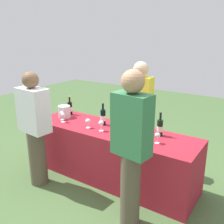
% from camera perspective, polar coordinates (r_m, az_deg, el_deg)
% --- Properties ---
extents(ground_plane, '(12.00, 12.00, 0.00)m').
position_cam_1_polar(ground_plane, '(3.89, 0.00, -14.32)').
color(ground_plane, '#476638').
extents(tasting_table, '(2.42, 0.71, 0.76)m').
position_cam_1_polar(tasting_table, '(3.71, 0.00, -9.32)').
color(tasting_table, maroon).
rests_on(tasting_table, ground_plane).
extents(wine_bottle_0, '(0.07, 0.07, 0.31)m').
position_cam_1_polar(wine_bottle_0, '(4.22, -9.33, 0.88)').
color(wine_bottle_0, black).
rests_on(wine_bottle_0, tasting_table).
extents(wine_bottle_1, '(0.08, 0.08, 0.32)m').
position_cam_1_polar(wine_bottle_1, '(3.70, -2.00, -1.12)').
color(wine_bottle_1, black).
rests_on(wine_bottle_1, tasting_table).
extents(wine_bottle_2, '(0.08, 0.08, 0.31)m').
position_cam_1_polar(wine_bottle_2, '(3.61, 0.52, -1.65)').
color(wine_bottle_2, black).
rests_on(wine_bottle_2, tasting_table).
extents(wine_bottle_3, '(0.07, 0.07, 0.32)m').
position_cam_1_polar(wine_bottle_3, '(3.46, 4.42, -2.54)').
color(wine_bottle_3, black).
rests_on(wine_bottle_3, tasting_table).
extents(wine_bottle_4, '(0.07, 0.07, 0.32)m').
position_cam_1_polar(wine_bottle_4, '(3.45, 6.26, -2.66)').
color(wine_bottle_4, black).
rests_on(wine_bottle_4, tasting_table).
extents(wine_bottle_5, '(0.08, 0.08, 0.31)m').
position_cam_1_polar(wine_bottle_5, '(3.36, 10.59, -3.41)').
color(wine_bottle_5, black).
rests_on(wine_bottle_5, tasting_table).
extents(wine_glass_0, '(0.07, 0.07, 0.14)m').
position_cam_1_polar(wine_glass_0, '(3.97, -11.09, -0.36)').
color(wine_glass_0, silver).
rests_on(wine_glass_0, tasting_table).
extents(wine_glass_1, '(0.07, 0.07, 0.15)m').
position_cam_1_polar(wine_glass_1, '(3.87, -10.88, -0.74)').
color(wine_glass_1, silver).
rests_on(wine_glass_1, tasting_table).
extents(wine_glass_2, '(0.07, 0.07, 0.14)m').
position_cam_1_polar(wine_glass_2, '(3.59, -5.38, -2.11)').
color(wine_glass_2, silver).
rests_on(wine_glass_2, tasting_table).
extents(wine_glass_3, '(0.07, 0.07, 0.15)m').
position_cam_1_polar(wine_glass_3, '(3.47, -2.43, -2.55)').
color(wine_glass_3, silver).
rests_on(wine_glass_3, tasting_table).
extents(wine_glass_4, '(0.07, 0.07, 0.14)m').
position_cam_1_polar(wine_glass_4, '(3.18, 5.06, -4.58)').
color(wine_glass_4, silver).
rests_on(wine_glass_4, tasting_table).
extents(wine_glass_5, '(0.07, 0.07, 0.14)m').
position_cam_1_polar(wine_glass_5, '(3.13, 10.08, -5.21)').
color(wine_glass_5, silver).
rests_on(wine_glass_5, tasting_table).
extents(ice_bucket, '(0.19, 0.19, 0.19)m').
position_cam_1_polar(ice_bucket, '(4.10, -10.56, 0.11)').
color(ice_bucket, silver).
rests_on(ice_bucket, tasting_table).
extents(server_pouring, '(0.37, 0.22, 1.65)m').
position_cam_1_polar(server_pouring, '(3.89, 6.13, 0.25)').
color(server_pouring, brown).
rests_on(server_pouring, ground_plane).
extents(guest_0, '(0.45, 0.27, 1.57)m').
position_cam_1_polar(guest_0, '(3.56, -16.76, -3.19)').
color(guest_0, brown).
rests_on(guest_0, ground_plane).
extents(guest_1, '(0.41, 0.26, 1.71)m').
position_cam_1_polar(guest_1, '(2.62, 4.32, -7.54)').
color(guest_1, brown).
rests_on(guest_1, ground_plane).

